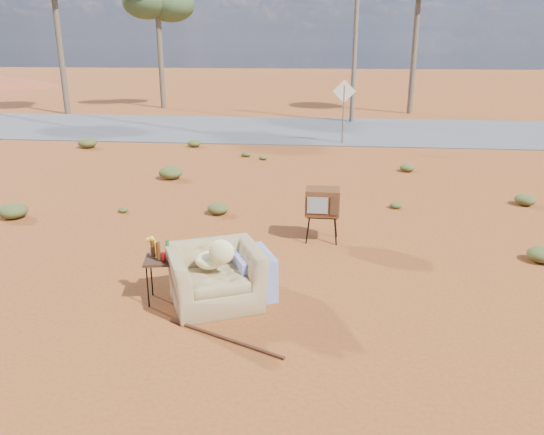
# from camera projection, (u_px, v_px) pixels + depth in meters

# --- Properties ---
(ground) EXTENTS (140.00, 140.00, 0.00)m
(ground) POSITION_uv_depth(u_px,v_px,m) (247.00, 299.00, 7.29)
(ground) COLOR #96441E
(ground) RESTS_ON ground
(highway) EXTENTS (140.00, 7.00, 0.04)m
(highway) POSITION_uv_depth(u_px,v_px,m) (304.00, 130.00, 21.45)
(highway) COLOR #565659
(highway) RESTS_ON ground
(armchair) EXTENTS (1.55, 1.39, 1.04)m
(armchair) POSITION_uv_depth(u_px,v_px,m) (222.00, 268.00, 7.08)
(armchair) COLOR #947C51
(armchair) RESTS_ON ground
(tv_unit) EXTENTS (0.60, 0.49, 0.95)m
(tv_unit) POSITION_uv_depth(u_px,v_px,m) (323.00, 202.00, 9.23)
(tv_unit) COLOR black
(tv_unit) RESTS_ON ground
(side_table) EXTENTS (0.50, 0.50, 0.88)m
(side_table) POSITION_uv_depth(u_px,v_px,m) (159.00, 256.00, 7.07)
(side_table) COLOR #351E13
(side_table) RESTS_ON ground
(rusty_bar) EXTENTS (1.52, 0.74, 0.04)m
(rusty_bar) POSITION_uv_depth(u_px,v_px,m) (224.00, 338.00, 6.28)
(rusty_bar) COLOR #532B16
(rusty_bar) RESTS_ON ground
(road_sign) EXTENTS (0.78, 0.06, 2.19)m
(road_sign) POSITION_uv_depth(u_px,v_px,m) (344.00, 100.00, 18.00)
(road_sign) COLOR brown
(road_sign) RESTS_ON ground
(eucalyptus_near_left) EXTENTS (3.20, 3.20, 6.60)m
(eucalyptus_near_left) POSITION_uv_depth(u_px,v_px,m) (157.00, 0.00, 27.18)
(eucalyptus_near_left) COLOR brown
(eucalyptus_near_left) RESTS_ON ground
(utility_pole_center) EXTENTS (1.40, 0.20, 8.00)m
(utility_pole_center) POSITION_uv_depth(u_px,v_px,m) (356.00, 23.00, 22.31)
(utility_pole_center) COLOR brown
(utility_pole_center) RESTS_ON ground
(scrub_patch) EXTENTS (17.49, 8.07, 0.33)m
(scrub_patch) POSITION_uv_depth(u_px,v_px,m) (240.00, 198.00, 11.49)
(scrub_patch) COLOR #495023
(scrub_patch) RESTS_ON ground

